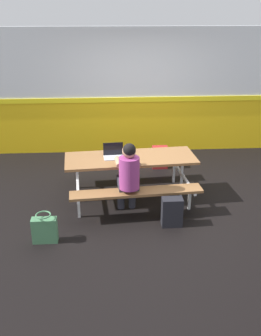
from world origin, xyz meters
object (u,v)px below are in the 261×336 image
tote_bag_bright (45,229)px  laptop_silver (114,155)px  student_nearer (129,173)px  picnic_table_main (130,166)px  satchel_spare (160,157)px  backpack_dark (172,212)px

tote_bag_bright → laptop_silver: bearing=51.4°
student_nearer → picnic_table_main: bearing=83.5°
laptop_silver → satchel_spare: bearing=53.4°
student_nearer → tote_bag_bright: student_nearer is taller
tote_bag_bright → student_nearer: bearing=28.5°
laptop_silver → tote_bag_bright: laptop_silver is taller
student_nearer → satchel_spare: student_nearer is taller
student_nearer → laptop_silver: 0.62m
picnic_table_main → laptop_silver: size_ratio=6.38×
picnic_table_main → backpack_dark: bearing=-58.0°
student_nearer → backpack_dark: size_ratio=2.74×
picnic_table_main → satchel_spare: picnic_table_main is taller
laptop_silver → tote_bag_bright: 1.67m
satchel_spare → picnic_table_main: bearing=-117.4°
student_nearer → satchel_spare: size_ratio=2.74×
picnic_table_main → tote_bag_bright: picnic_table_main is taller
backpack_dark → satchel_spare: same height
tote_bag_bright → satchel_spare: 3.12m
picnic_table_main → satchel_spare: size_ratio=4.88×
laptop_silver → tote_bag_bright: (-0.97, -1.22, -0.59)m
picnic_table_main → student_nearer: size_ratio=1.78×
student_nearer → tote_bag_bright: 1.44m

